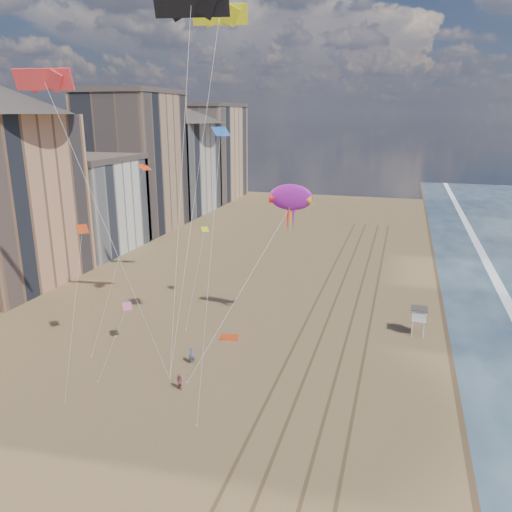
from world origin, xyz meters
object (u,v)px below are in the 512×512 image
at_px(show_kite, 291,198).
at_px(kite_flyer_b, 179,382).
at_px(kite_flyer_a, 192,356).
at_px(lifeguard_stand, 419,314).
at_px(grounded_kite, 230,337).

height_order(show_kite, kite_flyer_b, show_kite).
distance_m(show_kite, kite_flyer_a, 19.07).
height_order(lifeguard_stand, kite_flyer_a, lifeguard_stand).
bearing_deg(show_kite, lifeguard_stand, 15.71).
bearing_deg(kite_flyer_a, grounded_kite, 46.49).
relative_size(grounded_kite, kite_flyer_b, 1.27).
bearing_deg(grounded_kite, lifeguard_stand, 6.93).
xyz_separation_m(show_kite, kite_flyer_a, (-7.65, -9.45, -14.69)).
distance_m(lifeguard_stand, kite_flyer_a, 25.46).
bearing_deg(lifeguard_stand, kite_flyer_b, -138.63).
height_order(grounded_kite, show_kite, show_kite).
distance_m(show_kite, kite_flyer_b, 21.68).
distance_m(grounded_kite, kite_flyer_a, 6.86).
distance_m(grounded_kite, show_kite, 16.84).
xyz_separation_m(lifeguard_stand, show_kite, (-13.96, -3.93, 13.05)).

